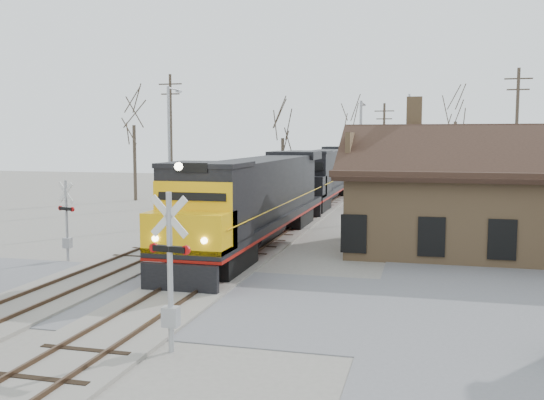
% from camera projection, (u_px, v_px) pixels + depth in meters
% --- Properties ---
extents(ground, '(140.00, 140.00, 0.00)m').
position_uv_depth(ground, '(175.00, 297.00, 21.93)').
color(ground, gray).
rests_on(ground, ground).
extents(road, '(60.00, 9.00, 0.03)m').
position_uv_depth(road, '(175.00, 297.00, 21.93)').
color(road, slate).
rests_on(road, ground).
extents(track_main, '(3.40, 90.00, 0.24)m').
position_uv_depth(track_main, '(275.00, 232.00, 36.38)').
color(track_main, gray).
rests_on(track_main, ground).
extents(track_siding, '(3.40, 90.00, 0.24)m').
position_uv_depth(track_siding, '(205.00, 230.00, 37.48)').
color(track_siding, gray).
rests_on(track_siding, ground).
extents(depot, '(15.20, 9.31, 7.90)m').
position_uv_depth(depot, '(493.00, 205.00, 30.29)').
color(depot, '#9C7850').
rests_on(depot, ground).
extents(locomotive_lead, '(3.23, 21.63, 4.81)m').
position_uv_depth(locomotive_lead, '(255.00, 199.00, 31.81)').
color(locomotive_lead, black).
rests_on(locomotive_lead, ground).
extents(locomotive_trailing, '(3.23, 21.63, 4.55)m').
position_uv_depth(locomotive_trailing, '(324.00, 174.00, 52.91)').
color(locomotive_trailing, black).
rests_on(locomotive_trailing, ground).
extents(crossbuck_near, '(1.24, 0.33, 4.33)m').
position_uv_depth(crossbuck_near, '(170.00, 279.00, 16.11)').
color(crossbuck_near, '#A5A8AD').
rests_on(crossbuck_near, ground).
extents(crossbuck_far, '(1.05, 0.42, 3.79)m').
position_uv_depth(crossbuck_far, '(67.00, 223.00, 28.13)').
color(crossbuck_far, '#A5A8AD').
rests_on(crossbuck_far, ground).
extents(streetlight_a, '(0.25, 2.04, 8.97)m').
position_uv_depth(streetlight_a, '(170.00, 149.00, 38.74)').
color(streetlight_a, '#A5A8AD').
rests_on(streetlight_a, ground).
extents(streetlight_b, '(0.25, 2.04, 8.17)m').
position_uv_depth(streetlight_b, '(361.00, 154.00, 40.48)').
color(streetlight_b, '#A5A8AD').
rests_on(streetlight_b, ground).
extents(streetlight_c, '(0.25, 2.04, 9.55)m').
position_uv_depth(streetlight_c, '(408.00, 142.00, 53.71)').
color(streetlight_c, '#A5A8AD').
rests_on(streetlight_c, ground).
extents(utility_pole_a, '(2.00, 0.24, 10.88)m').
position_uv_depth(utility_pole_a, '(171.00, 138.00, 49.71)').
color(utility_pole_a, '#382D23').
rests_on(utility_pole_a, ground).
extents(utility_pole_b, '(2.00, 0.24, 9.25)m').
position_uv_depth(utility_pole_b, '(384.00, 146.00, 62.38)').
color(utility_pole_b, '#382D23').
rests_on(utility_pole_b, ground).
extents(utility_pole_c, '(2.00, 0.24, 10.90)m').
position_uv_depth(utility_pole_c, '(516.00, 138.00, 45.42)').
color(utility_pole_c, '#382D23').
rests_on(utility_pole_c, ground).
extents(tree_a, '(4.58, 4.58, 11.22)m').
position_uv_depth(tree_a, '(134.00, 113.00, 54.75)').
color(tree_a, '#382D23').
rests_on(tree_a, ground).
extents(tree_b, '(3.79, 3.79, 9.30)m').
position_uv_depth(tree_b, '(283.00, 128.00, 56.61)').
color(tree_b, '#382D23').
rests_on(tree_b, ground).
extents(tree_c, '(4.36, 4.36, 10.68)m').
position_uv_depth(tree_c, '(349.00, 121.00, 67.74)').
color(tree_c, '#382D23').
rests_on(tree_c, ground).
extents(tree_d, '(4.86, 4.86, 11.91)m').
position_uv_depth(tree_d, '(456.00, 109.00, 59.03)').
color(tree_d, '#382D23').
rests_on(tree_d, ground).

